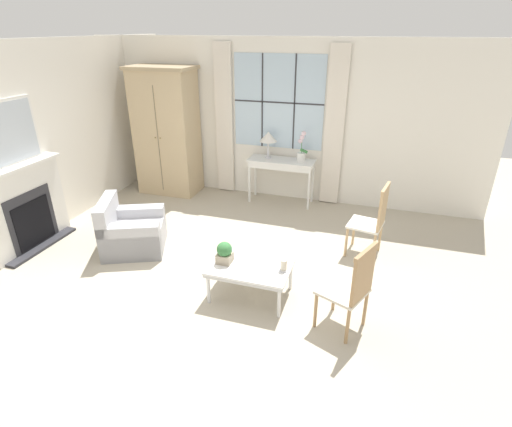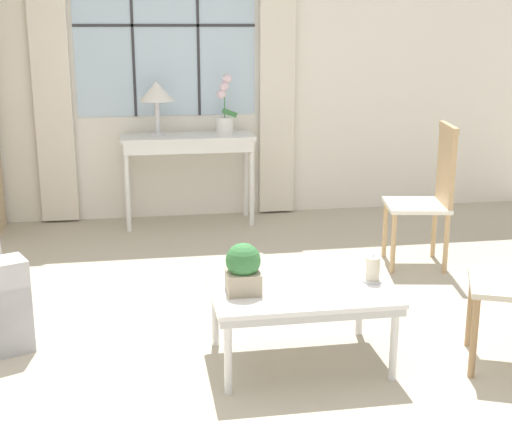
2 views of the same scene
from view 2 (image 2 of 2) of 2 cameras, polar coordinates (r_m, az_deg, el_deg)
ground_plane at (r=3.98m, az=-4.51°, el=-11.38°), size 14.00×14.00×0.00m
wall_back_windowed at (r=6.59m, az=-7.19°, el=11.76°), size 7.20×0.14×2.80m
console_table at (r=6.38m, az=-5.46°, el=5.41°), size 1.17×0.44×0.80m
table_lamp at (r=6.34m, az=-7.97°, el=9.55°), size 0.31×0.31×0.47m
potted_orchid at (r=6.42m, az=-2.52°, el=8.10°), size 0.19×0.15×0.53m
side_chair_wooden at (r=5.39m, az=13.86°, el=1.97°), size 0.51×0.51×1.06m
coffee_table at (r=3.77m, az=3.57°, el=-6.48°), size 0.94×0.66×0.43m
potted_plant_small at (r=3.63m, az=-1.03°, el=-4.40°), size 0.18×0.18×0.26m
pillar_candle at (r=3.85m, az=9.31°, el=-4.52°), size 0.11×0.11×0.15m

